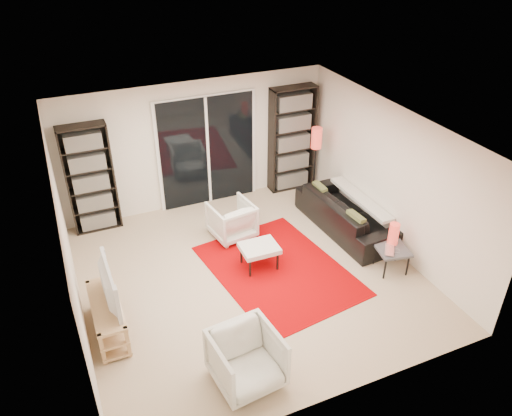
% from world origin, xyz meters
% --- Properties ---
extents(floor, '(5.00, 5.00, 0.00)m').
position_xyz_m(floor, '(0.00, 0.00, 0.00)').
color(floor, '#CBB590').
rests_on(floor, ground).
extents(wall_back, '(5.00, 0.02, 2.40)m').
position_xyz_m(wall_back, '(0.00, 2.50, 1.20)').
color(wall_back, white).
rests_on(wall_back, ground).
extents(wall_front, '(5.00, 0.02, 2.40)m').
position_xyz_m(wall_front, '(0.00, -2.50, 1.20)').
color(wall_front, white).
rests_on(wall_front, ground).
extents(wall_left, '(0.02, 5.00, 2.40)m').
position_xyz_m(wall_left, '(-2.50, 0.00, 1.20)').
color(wall_left, white).
rests_on(wall_left, ground).
extents(wall_right, '(0.02, 5.00, 2.40)m').
position_xyz_m(wall_right, '(2.50, 0.00, 1.20)').
color(wall_right, white).
rests_on(wall_right, ground).
extents(ceiling, '(5.00, 5.00, 0.02)m').
position_xyz_m(ceiling, '(0.00, 0.00, 2.40)').
color(ceiling, white).
rests_on(ceiling, wall_back).
extents(sliding_door, '(1.92, 0.08, 2.16)m').
position_xyz_m(sliding_door, '(0.20, 2.46, 1.05)').
color(sliding_door, white).
rests_on(sliding_door, ground).
extents(bookshelf_left, '(0.80, 0.30, 1.95)m').
position_xyz_m(bookshelf_left, '(-1.95, 2.33, 0.98)').
color(bookshelf_left, black).
rests_on(bookshelf_left, ground).
extents(bookshelf_right, '(0.90, 0.30, 2.10)m').
position_xyz_m(bookshelf_right, '(1.90, 2.33, 1.05)').
color(bookshelf_right, black).
rests_on(bookshelf_right, ground).
extents(tv_stand, '(0.37, 1.17, 0.50)m').
position_xyz_m(tv_stand, '(-2.20, -0.37, 0.26)').
color(tv_stand, '#E5B476').
rests_on(tv_stand, floor).
extents(tv, '(0.14, 0.98, 0.56)m').
position_xyz_m(tv, '(-2.18, -0.37, 0.78)').
color(tv, black).
rests_on(tv, tv_stand).
extents(rug, '(2.18, 2.75, 0.01)m').
position_xyz_m(rug, '(0.47, -0.09, 0.01)').
color(rug, '#A30002').
rests_on(rug, floor).
extents(sofa, '(0.95, 2.18, 0.62)m').
position_xyz_m(sofa, '(2.09, 0.53, 0.31)').
color(sofa, black).
rests_on(sofa, floor).
extents(armchair_back, '(0.78, 0.80, 0.65)m').
position_xyz_m(armchair_back, '(0.15, 1.13, 0.32)').
color(armchair_back, silver).
rests_on(armchair_back, floor).
extents(armchair_front, '(0.84, 0.86, 0.72)m').
position_xyz_m(armchair_front, '(-0.81, -1.87, 0.36)').
color(armchair_front, silver).
rests_on(armchair_front, floor).
extents(ottoman, '(0.59, 0.49, 0.40)m').
position_xyz_m(ottoman, '(0.23, 0.13, 0.35)').
color(ottoman, silver).
rests_on(ottoman, floor).
extents(side_table, '(0.56, 0.56, 0.40)m').
position_xyz_m(side_table, '(2.11, -0.76, 0.36)').
color(side_table, '#48484D').
rests_on(side_table, floor).
extents(laptop, '(0.37, 0.39, 0.03)m').
position_xyz_m(laptop, '(2.06, -0.82, 0.41)').
color(laptop, silver).
rests_on(laptop, side_table).
extents(table_lamp, '(0.16, 0.16, 0.36)m').
position_xyz_m(table_lamp, '(2.19, -0.63, 0.58)').
color(table_lamp, red).
rests_on(table_lamp, side_table).
extents(floor_lamp, '(0.22, 0.22, 1.47)m').
position_xyz_m(floor_lamp, '(2.11, 1.76, 1.13)').
color(floor_lamp, black).
rests_on(floor_lamp, floor).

